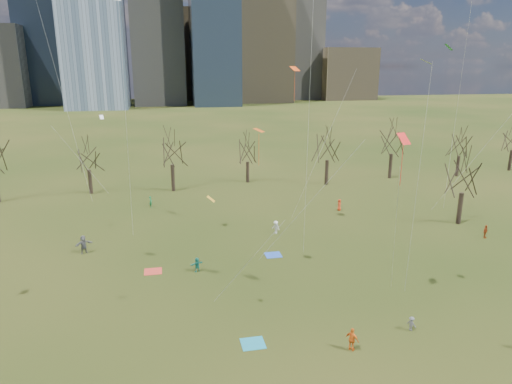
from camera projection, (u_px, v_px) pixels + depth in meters
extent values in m
plane|color=black|center=(290.00, 330.00, 32.62)|extent=(500.00, 500.00, 0.00)
cube|color=slate|center=(156.00, 1.00, 211.97)|extent=(24.00, 24.00, 95.00)
cube|color=#726347|center=(262.00, 31.00, 234.77)|extent=(28.00, 28.00, 72.00)
cube|color=#384C66|center=(48.00, 36.00, 220.01)|extent=(25.00, 25.00, 65.00)
cube|color=slate|center=(300.00, 46.00, 255.66)|extent=(22.00, 22.00, 58.00)
cube|color=#726347|center=(182.00, 56.00, 253.79)|extent=(30.00, 30.00, 48.00)
cube|color=#726347|center=(344.00, 74.00, 259.79)|extent=(30.00, 28.00, 28.00)
cylinder|color=black|center=(90.00, 182.00, 67.15)|extent=(0.52, 0.52, 3.60)
cylinder|color=black|center=(173.00, 178.00, 68.48)|extent=(0.54, 0.54, 4.05)
cylinder|color=black|center=(248.00, 172.00, 73.74)|extent=(0.51, 0.51, 3.38)
cylinder|color=black|center=(327.00, 172.00, 72.22)|extent=(0.54, 0.54, 3.96)
cylinder|color=black|center=(390.00, 166.00, 76.42)|extent=(0.54, 0.54, 4.14)
cylinder|color=black|center=(458.00, 166.00, 77.89)|extent=(0.52, 0.52, 3.51)
cylinder|color=black|center=(510.00, 160.00, 82.08)|extent=(0.53, 0.53, 3.74)
cylinder|color=black|center=(460.00, 208.00, 54.16)|extent=(0.53, 0.53, 3.83)
cube|color=teal|center=(253.00, 343.00, 30.98)|extent=(1.60, 1.50, 0.03)
cube|color=blue|center=(273.00, 255.00, 45.54)|extent=(1.60, 1.50, 0.03)
cube|color=red|center=(153.00, 271.00, 41.88)|extent=(1.60, 1.50, 0.03)
imported|color=#5B5C5F|center=(411.00, 324.00, 32.42)|extent=(0.69, 0.80, 1.07)
imported|color=orange|center=(352.00, 339.00, 30.06)|extent=(0.90, 0.99, 1.62)
imported|color=#1B7A6C|center=(197.00, 265.00, 41.71)|extent=(1.33, 0.89, 1.37)
imported|color=silver|center=(276.00, 227.00, 51.25)|extent=(1.07, 1.08, 1.49)
imported|color=#AC3E18|center=(485.00, 232.00, 49.89)|extent=(0.94, 0.74, 1.49)
imported|color=#5B5B5F|center=(84.00, 244.00, 45.76)|extent=(1.81, 1.30, 1.88)
imported|color=red|center=(339.00, 205.00, 59.51)|extent=(0.76, 0.87, 1.49)
imported|color=#1B7C3F|center=(151.00, 202.00, 60.80)|extent=(0.44, 0.60, 1.52)
plane|color=#DD5312|center=(259.00, 130.00, 37.88)|extent=(1.23, 1.23, 0.28)
cylinder|color=silver|center=(306.00, 206.00, 37.04)|extent=(6.56, 6.44, 11.69)
cylinder|color=#DD5312|center=(259.00, 149.00, 38.32)|extent=(0.04, 0.04, 2.70)
plane|color=#D9F827|center=(426.00, 62.00, 30.76)|extent=(1.02, 1.05, 0.34)
cylinder|color=silver|center=(417.00, 190.00, 31.43)|extent=(1.50, 3.11, 17.10)
plane|color=red|center=(404.00, 139.00, 32.79)|extent=(1.26, 1.04, 0.77)
cylinder|color=silver|center=(395.00, 239.00, 29.76)|extent=(5.06, 8.72, 11.79)
cylinder|color=red|center=(402.00, 165.00, 33.29)|extent=(0.04, 0.04, 3.15)
cylinder|color=silver|center=(310.00, 86.00, 36.00)|extent=(1.49, 5.40, 30.55)
plane|color=#23995B|center=(449.00, 47.00, 50.29)|extent=(1.02, 1.22, 0.70)
cylinder|color=silver|center=(492.00, 137.00, 49.03)|extent=(6.59, 9.36, 18.86)
cylinder|color=silver|center=(61.00, 90.00, 52.21)|extent=(3.51, 5.49, 28.33)
plane|color=#E64A13|center=(295.00, 69.00, 48.04)|extent=(1.40, 1.32, 0.51)
cylinder|color=silver|center=(322.00, 149.00, 48.53)|extent=(4.94, 4.68, 16.57)
cylinder|color=#E64A13|center=(295.00, 87.00, 48.53)|extent=(0.04, 0.04, 3.00)
plane|color=gold|center=(211.00, 199.00, 31.60)|extent=(0.68, 0.77, 0.41)
cylinder|color=silver|center=(245.00, 265.00, 30.46)|extent=(3.85, 5.45, 7.94)
cylinder|color=silver|center=(463.00, 68.00, 48.31)|extent=(3.62, 6.23, 33.18)
plane|color=white|center=(102.00, 117.00, 59.78)|extent=(0.85, 0.69, 0.55)
cylinder|color=silver|center=(82.00, 162.00, 57.03)|extent=(4.64, 7.83, 10.39)
cylinder|color=silver|center=(126.00, 129.00, 40.96)|extent=(0.78, 6.64, 22.81)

